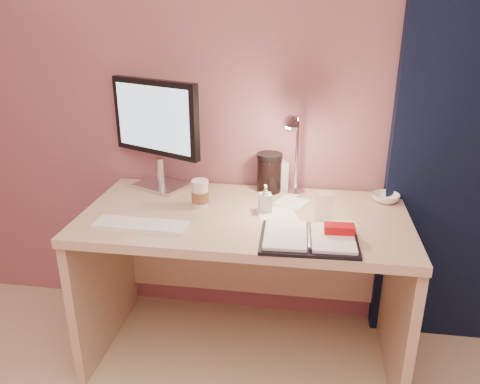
# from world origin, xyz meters

# --- Properties ---
(room) EXTENTS (3.50, 3.50, 3.50)m
(room) POSITION_xyz_m (0.95, 1.69, 1.14)
(room) COLOR #C6B28E
(room) RESTS_ON ground
(desk) EXTENTS (1.40, 0.70, 0.73)m
(desk) POSITION_xyz_m (0.00, 1.45, 0.50)
(desk) COLOR tan
(desk) RESTS_ON ground
(monitor) EXTENTS (0.46, 0.26, 0.53)m
(monitor) POSITION_xyz_m (-0.45, 1.64, 1.04)
(monitor) COLOR silver
(monitor) RESTS_ON desk
(keyboard) EXTENTS (0.38, 0.12, 0.02)m
(keyboard) POSITION_xyz_m (-0.40, 1.19, 0.74)
(keyboard) COLOR white
(keyboard) RESTS_ON desk
(planner) EXTENTS (0.38, 0.29, 0.06)m
(planner) POSITION_xyz_m (0.29, 1.17, 0.74)
(planner) COLOR black
(planner) RESTS_ON desk
(paper_a) EXTENTS (0.20, 0.20, 0.00)m
(paper_a) POSITION_xyz_m (0.14, 1.39, 0.73)
(paper_a) COLOR white
(paper_a) RESTS_ON desk
(paper_b) EXTENTS (0.14, 0.14, 0.00)m
(paper_b) POSITION_xyz_m (0.41, 1.31, 0.73)
(paper_b) COLOR white
(paper_b) RESTS_ON desk
(paper_c) EXTENTS (0.17, 0.17, 0.00)m
(paper_c) POSITION_xyz_m (0.20, 1.54, 0.73)
(paper_c) COLOR white
(paper_c) RESTS_ON desk
(coffee_cup) EXTENTS (0.08, 0.08, 0.12)m
(coffee_cup) POSITION_xyz_m (-0.21, 1.43, 0.79)
(coffee_cup) COLOR silver
(coffee_cup) RESTS_ON desk
(clear_cup) EXTENTS (0.07, 0.07, 0.13)m
(clear_cup) POSITION_xyz_m (0.33, 1.35, 0.79)
(clear_cup) COLOR white
(clear_cup) RESTS_ON desk
(bowl) EXTENTS (0.16, 0.16, 0.04)m
(bowl) POSITION_xyz_m (0.62, 1.61, 0.75)
(bowl) COLOR silver
(bowl) RESTS_ON desk
(lotion_bottle) EXTENTS (0.06, 0.07, 0.12)m
(lotion_bottle) POSITION_xyz_m (0.08, 1.43, 0.79)
(lotion_bottle) COLOR silver
(lotion_bottle) RESTS_ON desk
(dark_jar) EXTENTS (0.12, 0.12, 0.17)m
(dark_jar) POSITION_xyz_m (0.08, 1.67, 0.81)
(dark_jar) COLOR black
(dark_jar) RESTS_ON desk
(product_box) EXTENTS (0.11, 0.10, 0.14)m
(product_box) POSITION_xyz_m (0.11, 1.69, 0.80)
(product_box) COLOR silver
(product_box) RESTS_ON desk
(desk_lamp) EXTENTS (0.13, 0.25, 0.41)m
(desk_lamp) POSITION_xyz_m (0.23, 1.55, 0.98)
(desk_lamp) COLOR silver
(desk_lamp) RESTS_ON desk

